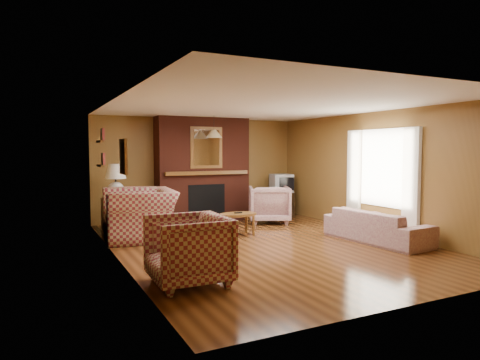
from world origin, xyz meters
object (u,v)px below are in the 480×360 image
floral_armchair (269,204)px  fireplace (203,170)px  plaid_loveseat (139,214)px  floral_sofa (377,226)px  table_lamp (116,179)px  plaid_armchair (188,250)px  crt_tv (281,183)px  side_table (116,214)px  tv_stand (281,204)px  coffee_table (238,217)px

floral_armchair → fireplace: bearing=-16.4°
fireplace → plaid_loveseat: fireplace is taller
floral_sofa → table_lamp: table_lamp is taller
floral_armchair → plaid_armchair: bearing=72.4°
plaid_loveseat → table_lamp: 1.17m
plaid_loveseat → crt_tv: bearing=114.2°
side_table → floral_armchair: bearing=-8.8°
plaid_armchair → side_table: size_ratio=1.41×
plaid_armchair → fireplace: bearing=157.7°
fireplace → side_table: (-2.10, -0.53, -0.85)m
plaid_armchair → table_lamp: 4.02m
plaid_armchair → side_table: plaid_armchair is taller
plaid_loveseat → side_table: 1.01m
side_table → crt_tv: 4.19m
plaid_armchair → tv_stand: bearing=138.3°
plaid_loveseat → tv_stand: size_ratio=2.46×
fireplace → tv_stand: (2.05, -0.18, -0.90)m
plaid_loveseat → coffee_table: (1.76, -0.59, -0.09)m
crt_tv → table_lamp: bearing=-175.3°
coffee_table → table_lamp: 2.63m
plaid_armchair → floral_armchair: (3.15, 3.45, -0.01)m
fireplace → floral_armchair: (1.20, -1.05, -0.77)m
fireplace → crt_tv: (2.05, -0.19, -0.38)m
floral_armchair → crt_tv: bearing=-110.1°
fireplace → tv_stand: 2.24m
plaid_armchair → coffee_table: bearing=143.5°
fireplace → floral_sofa: 4.23m
coffee_table → table_lamp: table_lamp is taller
fireplace → tv_stand: size_ratio=4.18×
side_table → crt_tv: bearing=4.7°
tv_stand → fireplace: bearing=176.0°
plaid_loveseat → table_lamp: (-0.25, 0.97, 0.59)m
side_table → table_lamp: table_lamp is taller
floral_armchair → crt_tv: 1.27m
plaid_loveseat → coffee_table: plaid_loveseat is taller
crt_tv → floral_sofa: bearing=-92.5°
plaid_armchair → floral_sofa: 3.94m
plaid_armchair → floral_sofa: bearing=103.2°
floral_armchair → table_lamp: 3.40m
side_table → table_lamp: (0.00, 0.00, 0.72)m
plaid_loveseat → floral_sofa: bearing=65.5°
plaid_armchair → coffee_table: size_ratio=1.25×
floral_armchair → table_lamp: (-3.30, 0.51, 0.64)m
floral_sofa → table_lamp: 5.14m
fireplace → plaid_loveseat: (-1.85, -1.51, -0.72)m
plaid_armchair → side_table: 3.97m
plaid_armchair → tv_stand: plaid_armchair is taller
table_lamp → tv_stand: bearing=4.8°
table_lamp → floral_sofa: bearing=-38.1°
floral_armchair → tv_stand: floral_armchair is taller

